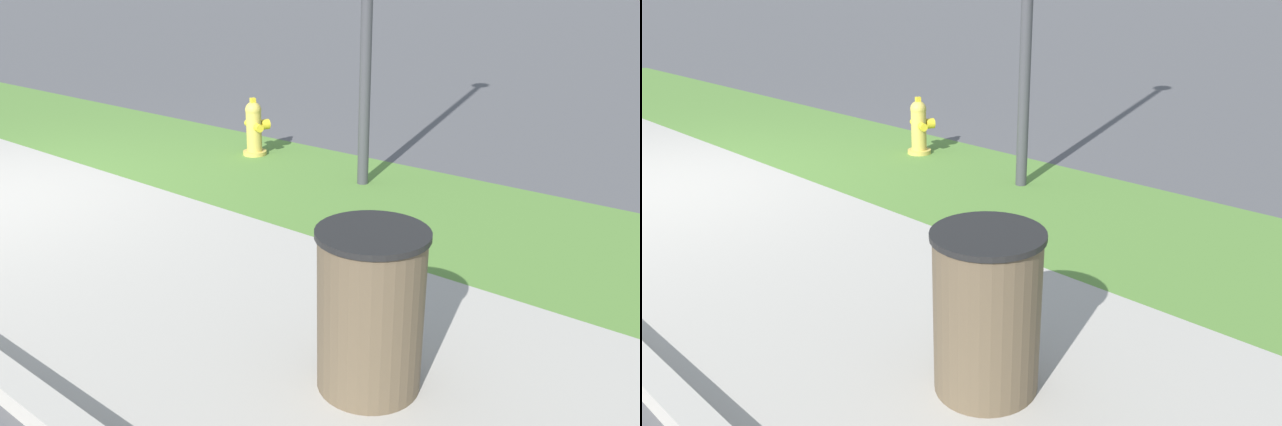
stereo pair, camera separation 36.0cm
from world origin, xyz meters
The scene contains 3 objects.
grass_verge centered at (0.00, 2.33, 0.00)m, with size 18.00×2.23×0.01m, color #568438.
fire_hydrant_at_driveway centered at (0.97, 2.73, 0.32)m, with size 0.37×0.34×0.67m.
trash_bin centered at (4.52, -0.11, 0.43)m, with size 0.56×0.56×0.86m.
Camera 1 is at (6.00, -2.38, 1.98)m, focal length 35.00 mm.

